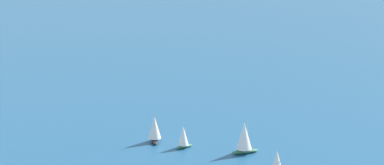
# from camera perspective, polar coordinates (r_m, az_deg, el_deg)

# --- Properties ---
(sailboat_far_port) EXTENTS (4.85, 8.75, 11.25)m
(sailboat_far_port) POSITION_cam_1_polar(r_m,az_deg,el_deg) (191.43, 8.02, -7.76)
(sailboat_far_port) COLOR #9E9993
(sailboat_far_port) RESTS_ON ground_plane
(sailboat_far_stbd) EXTENTS (7.51, 4.97, 9.34)m
(sailboat_far_stbd) POSITION_cam_1_polar(r_m,az_deg,el_deg) (220.06, -0.84, -5.16)
(sailboat_far_stbd) COLOR #33704C
(sailboat_far_stbd) RESTS_ON ground_plane
(sailboat_inshore) EXTENTS (8.12, 8.01, 11.50)m
(sailboat_inshore) POSITION_cam_1_polar(r_m,az_deg,el_deg) (226.85, -3.58, -4.37)
(sailboat_inshore) COLOR black
(sailboat_inshore) RESTS_ON ground_plane
(sailboat_ahead) EXTENTS (9.92, 8.09, 12.98)m
(sailboat_ahead) POSITION_cam_1_polar(r_m,az_deg,el_deg) (214.67, 4.96, -5.20)
(sailboat_ahead) COLOR #33704C
(sailboat_ahead) RESTS_ON ground_plane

